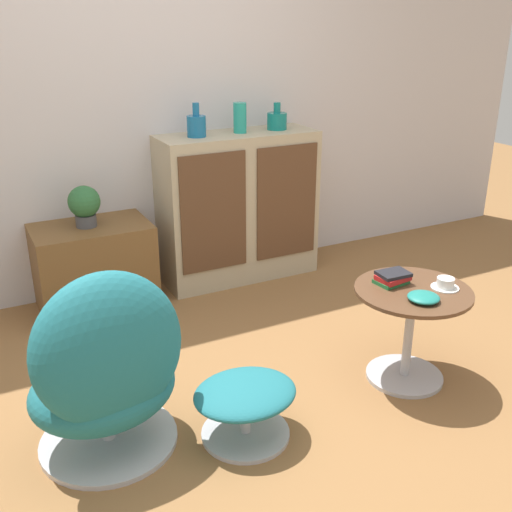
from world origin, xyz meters
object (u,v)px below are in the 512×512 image
object	(u,v)px
vase_inner_right	(277,120)
teacup	(445,284)
egg_chair	(106,372)
potted_plant	(84,204)
coffee_table	(410,322)
vase_leftmost	(196,125)
bowl	(424,297)
vase_inner_left	(240,118)
book_stack	(393,278)
sideboard	(238,207)
ottoman	(245,400)
tv_console	(95,267)

from	to	relation	value
vase_inner_right	teacup	bearing A→B (deg)	-88.99
egg_chair	potted_plant	bearing A→B (deg)	79.97
coffee_table	vase_leftmost	xyz separation A→B (m)	(-0.46, 1.54, 0.75)
egg_chair	vase_inner_right	world-z (taller)	vase_inner_right
coffee_table	bowl	xyz separation A→B (m)	(-0.04, -0.12, 0.19)
egg_chair	vase_inner_left	distance (m)	2.03
vase_inner_right	book_stack	bearing A→B (deg)	-96.31
sideboard	ottoman	world-z (taller)	sideboard
sideboard	bowl	distance (m)	1.66
egg_chair	book_stack	bearing A→B (deg)	-1.54
sideboard	vase_leftmost	distance (m)	0.63
teacup	book_stack	world-z (taller)	book_stack
vase_inner_right	potted_plant	distance (m)	1.36
ottoman	vase_inner_right	xyz separation A→B (m)	(1.02, 1.58, 0.87)
potted_plant	teacup	world-z (taller)	potted_plant
sideboard	vase_inner_left	xyz separation A→B (m)	(0.02, 0.00, 0.59)
sideboard	coffee_table	distance (m)	1.56
tv_console	teacup	world-z (taller)	teacup
ottoman	potted_plant	bearing A→B (deg)	100.37
sideboard	vase_leftmost	size ratio (longest dim) A/B	5.06
sideboard	vase_leftmost	world-z (taller)	vase_leftmost
coffee_table	vase_inner_right	distance (m)	1.72
egg_chair	teacup	xyz separation A→B (m)	(1.58, -0.19, 0.13)
ottoman	potted_plant	world-z (taller)	potted_plant
sideboard	vase_leftmost	bearing A→B (deg)	179.21
egg_chair	vase_inner_right	size ratio (longest dim) A/B	4.74
coffee_table	vase_inner_left	bearing A→B (deg)	95.83
vase_inner_left	vase_inner_right	bearing A→B (deg)	0.00
book_stack	egg_chair	bearing A→B (deg)	178.46
teacup	sideboard	bearing A→B (deg)	101.24
sideboard	tv_console	bearing A→B (deg)	-178.38
ottoman	vase_inner_left	size ratio (longest dim) A/B	2.34
sideboard	ottoman	bearing A→B (deg)	-114.84
teacup	bowl	size ratio (longest dim) A/B	0.91
coffee_table	vase_leftmost	distance (m)	1.78
tv_console	book_stack	size ratio (longest dim) A/B	4.22
coffee_table	book_stack	xyz separation A→B (m)	(-0.05, 0.10, 0.21)
egg_chair	coffee_table	xyz separation A→B (m)	(1.43, -0.13, -0.07)
ottoman	potted_plant	size ratio (longest dim) A/B	1.81
vase_inner_left	sideboard	bearing A→B (deg)	-168.52
vase_inner_left	potted_plant	world-z (taller)	vase_inner_left
sideboard	vase_inner_right	bearing A→B (deg)	0.77
tv_console	book_stack	world-z (taller)	book_stack
teacup	coffee_table	bearing A→B (deg)	157.56
bowl	teacup	bearing A→B (deg)	17.49
coffee_table	book_stack	distance (m)	0.23
vase_inner_left	egg_chair	bearing A→B (deg)	-132.16
vase_leftmost	egg_chair	bearing A→B (deg)	-124.74
tv_console	vase_leftmost	xyz separation A→B (m)	(0.71, 0.03, 0.80)
teacup	book_stack	distance (m)	0.24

